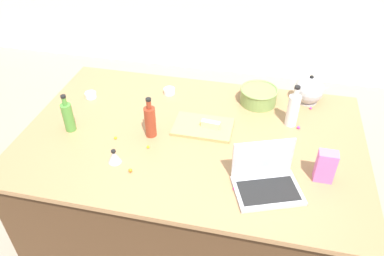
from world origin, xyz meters
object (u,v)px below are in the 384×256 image
object	(u,v)px
mixing_bowl_large	(259,95)
kettle	(309,90)
ramekin_small	(91,95)
bottle_soy	(150,121)
bottle_vinegar	(293,110)
bottle_olive	(68,116)
candy_bag	(325,166)
cutting_board	(203,127)
kitchen_timer	(114,156)
butter_stick_left	(211,124)
ramekin_medium	(169,91)
laptop	(266,179)

from	to	relation	value
mixing_bowl_large	kettle	bearing A→B (deg)	16.05
kettle	ramekin_small	bearing A→B (deg)	-169.09
ramekin_small	bottle_soy	bearing A→B (deg)	-29.81
bottle_vinegar	bottle_olive	xyz separation A→B (m)	(-1.23, -0.33, -0.01)
ramekin_small	candy_bag	world-z (taller)	candy_bag
bottle_soy	ramekin_small	bearing A→B (deg)	150.19
bottle_soy	cutting_board	bearing A→B (deg)	24.66
cutting_board	ramekin_small	xyz separation A→B (m)	(-0.77, 0.16, 0.01)
bottle_olive	kettle	world-z (taller)	bottle_olive
bottle_vinegar	ramekin_small	distance (m)	1.27
kitchen_timer	butter_stick_left	bearing A→B (deg)	41.14
bottle_soy	ramekin_small	xyz separation A→B (m)	(-0.50, 0.29, -0.08)
bottle_soy	ramekin_medium	xyz separation A→B (m)	(-0.02, 0.44, -0.08)
kettle	cutting_board	xyz separation A→B (m)	(-0.59, -0.42, -0.07)
mixing_bowl_large	butter_stick_left	size ratio (longest dim) A/B	2.14
laptop	ramekin_medium	world-z (taller)	laptop
mixing_bowl_large	kitchen_timer	bearing A→B (deg)	-133.47
laptop	ramekin_small	size ratio (longest dim) A/B	5.20
laptop	bottle_soy	bearing A→B (deg)	158.49
kettle	bottle_olive	bearing A→B (deg)	-155.67
ramekin_small	ramekin_medium	xyz separation A→B (m)	(0.48, 0.16, 0.00)
bottle_olive	butter_stick_left	bearing A→B (deg)	12.87
candy_bag	ramekin_medium	bearing A→B (deg)	147.92
bottle_vinegar	ramekin_medium	world-z (taller)	bottle_vinegar
bottle_soy	kettle	distance (m)	1.03
bottle_soy	kitchen_timer	size ratio (longest dim) A/B	3.19
mixing_bowl_large	ramekin_small	world-z (taller)	mixing_bowl_large
butter_stick_left	kitchen_timer	distance (m)	0.58
bottle_soy	mixing_bowl_large	bearing A→B (deg)	39.39
ramekin_small	bottle_vinegar	bearing A→B (deg)	-0.45
bottle_soy	bottle_vinegar	world-z (taller)	bottle_vinegar
mixing_bowl_large	bottle_vinegar	size ratio (longest dim) A/B	0.91
butter_stick_left	candy_bag	distance (m)	0.67
laptop	mixing_bowl_large	distance (m)	0.73
ramekin_medium	kitchen_timer	xyz separation A→B (m)	(-0.10, -0.70, 0.02)
ramekin_small	kitchen_timer	bearing A→B (deg)	-54.72
bottle_soy	kettle	xyz separation A→B (m)	(0.87, 0.55, -0.02)
butter_stick_left	bottle_soy	bearing A→B (deg)	-158.46
cutting_board	ramekin_medium	size ratio (longest dim) A/B	4.61
mixing_bowl_large	kettle	xyz separation A→B (m)	(0.30, 0.09, 0.03)
bottle_olive	kitchen_timer	xyz separation A→B (m)	(0.35, -0.20, -0.06)
mixing_bowl_large	ramekin_medium	distance (m)	0.58
bottle_soy	laptop	bearing A→B (deg)	-21.51
laptop	ramekin_small	bearing A→B (deg)	154.76
laptop	candy_bag	distance (m)	0.30
laptop	ramekin_small	distance (m)	1.28
bottle_vinegar	kitchen_timer	xyz separation A→B (m)	(-0.88, -0.53, -0.07)
mixing_bowl_large	cutting_board	world-z (taller)	mixing_bowl_large
laptop	mixing_bowl_large	size ratio (longest dim) A/B	1.56
laptop	kitchen_timer	bearing A→B (deg)	179.70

